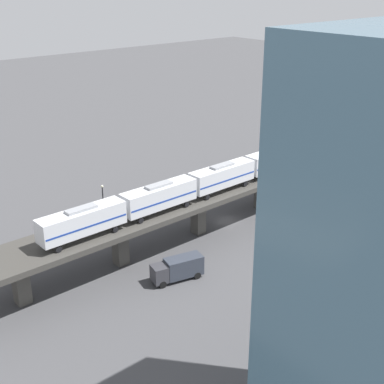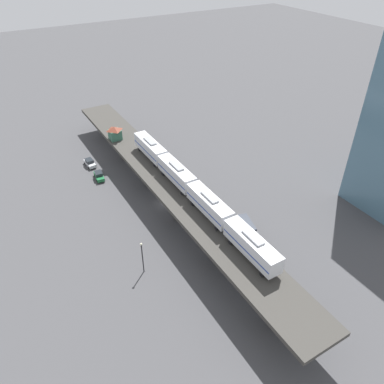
% 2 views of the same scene
% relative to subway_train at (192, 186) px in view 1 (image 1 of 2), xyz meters
% --- Properties ---
extents(ground_plane, '(400.00, 400.00, 0.00)m').
position_rel_subway_train_xyz_m(ground_plane, '(1.49, -9.07, -9.26)').
color(ground_plane, '#424244').
extents(elevated_viaduct, '(9.35, 92.08, 6.72)m').
position_rel_subway_train_xyz_m(elevated_viaduct, '(1.50, -9.23, -3.47)').
color(elevated_viaduct, '#393733').
rests_on(elevated_viaduct, ground).
extents(subway_train, '(3.35, 49.83, 4.45)m').
position_rel_subway_train_xyz_m(subway_train, '(0.00, 0.00, 0.00)').
color(subway_train, silver).
rests_on(subway_train, elevated_viaduct).
extents(signal_hut, '(3.25, 3.25, 3.40)m').
position_rel_subway_train_xyz_m(signal_hut, '(4.13, -31.86, -0.74)').
color(signal_hut, '#33604C').
rests_on(signal_hut, elevated_viaduct).
extents(street_car_green, '(2.28, 4.55, 1.89)m').
position_rel_subway_train_xyz_m(street_car_green, '(11.22, -26.44, -8.33)').
color(street_car_green, '#1E6638').
rests_on(street_car_green, ground).
extents(street_car_silver, '(2.23, 4.53, 1.89)m').
position_rel_subway_train_xyz_m(street_car_silver, '(11.31, -33.60, -8.33)').
color(street_car_silver, '#B7BABF').
rests_on(street_car_silver, ground).
extents(delivery_truck, '(3.89, 7.53, 3.20)m').
position_rel_subway_train_xyz_m(delivery_truck, '(-7.51, 8.98, -7.50)').
color(delivery_truck, '#333338').
rests_on(delivery_truck, ground).
extents(street_lamp, '(0.44, 0.44, 6.94)m').
position_rel_subway_train_xyz_m(street_lamp, '(14.17, 7.16, -5.16)').
color(street_lamp, black).
rests_on(street_lamp, ground).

